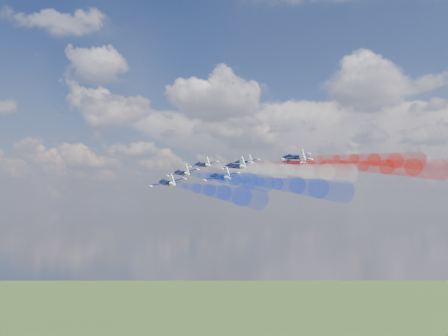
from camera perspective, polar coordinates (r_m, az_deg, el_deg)
The scene contains 16 objects.
jet_lead at distance 174.62m, azimuth -2.51°, elevation 0.38°, with size 10.93×13.67×3.64m, color black, non-canonical shape.
trail_lead at distance 149.08m, azimuth 2.07°, elevation 0.06°, with size 4.56×45.16×4.56m, color white, non-canonical shape.
jet_inner_left at distance 157.71m, azimuth -4.95°, elevation -0.59°, with size 10.93×13.67×3.64m, color black, non-canonical shape.
trail_inner_left at distance 131.68m, azimuth -0.25°, elevation -1.15°, with size 4.56×45.16×4.56m, color blue, non-canonical shape.
jet_inner_right at distance 165.97m, azimuth 2.29°, elevation 0.60°, with size 10.93×13.67×3.64m, color black, non-canonical shape.
trail_inner_right at distance 141.73m, azimuth 7.96°, elevation 0.30°, with size 4.56×45.16×4.56m, color red, non-canonical shape.
jet_outer_left at distance 141.49m, azimuth -6.66°, elevation -1.73°, with size 10.93×13.67×3.64m, color black, non-canonical shape.
trail_outer_left at distance 115.18m, azimuth -1.69°, elevation -2.63°, with size 4.56×45.16×4.56m, color blue, non-canonical shape.
jet_center_third at distance 149.27m, azimuth 1.35°, elevation 0.22°, with size 10.93×13.67×3.64m, color black, non-canonical shape.
trail_center_third at distance 124.86m, azimuth 7.61°, elevation -0.20°, with size 4.56×45.16×4.56m, color white, non-canonical shape.
jet_outer_right at distance 162.99m, azimuth 8.17°, elevation 1.25°, with size 10.93×13.67×3.64m, color black, non-canonical shape.
trail_outer_right at distance 140.59m, azimuth 14.91°, elevation 1.04°, with size 4.56×45.16×4.56m, color red, non-canonical shape.
jet_rear_left at distance 134.68m, azimuth -0.47°, elevation -1.07°, with size 10.93×13.67×3.64m, color black, non-canonical shape.
trail_rear_left at distance 109.89m, azimuth 6.22°, elevation -1.84°, with size 4.56×45.16×4.56m, color blue, non-canonical shape.
jet_rear_right at distance 144.63m, azimuth 8.16°, elevation 0.58°, with size 10.93×13.67×3.64m, color black, non-canonical shape.
trail_rear_right at distance 122.38m, azimuth 15.90°, elevation 0.21°, with size 4.56×45.16×4.56m, color red, non-canonical shape.
Camera 1 is at (91.46, -122.96, 153.12)m, focal length 39.28 mm.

